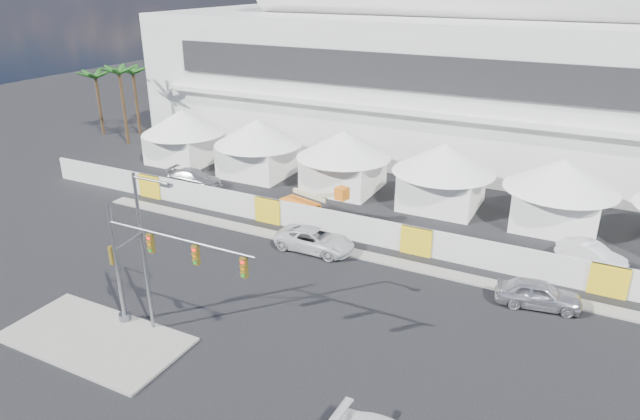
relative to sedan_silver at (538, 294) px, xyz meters
The scene contains 13 objects.
ground 18.33m from the sedan_silver, 142.11° to the right, with size 160.00×160.00×0.00m, color black.
median_island 24.93m from the sedan_silver, 145.14° to the right, with size 10.00×5.00×0.15m, color gray.
stadium 31.99m from the sedan_silver, 100.75° to the left, with size 80.00×24.80×21.98m.
tent_row 19.05m from the sedan_silver, 137.56° to the left, with size 53.40×8.40×5.40m.
hoarding_fence 9.06m from the sedan_silver, 158.93° to the left, with size 70.00×0.25×2.00m, color silver.
palm_cluster 51.63m from the sedan_silver, 159.14° to the left, with size 10.60×10.60×8.55m.
sedan_silver is the anchor object (origin of this frame).
pickup_curb 14.98m from the sedan_silver, behind, with size 5.62×2.59×1.56m, color silver.
lot_car_a 7.60m from the sedan_silver, 71.44° to the left, with size 4.41×1.54×1.45m, color white.
lot_car_c 31.67m from the sedan_silver, 166.98° to the left, with size 5.30×2.16×1.54m, color #A1A1A5.
traffic_mast 22.15m from the sedan_silver, 146.04° to the right, with size 9.31×0.67×6.84m.
streetlight_median 22.21m from the sedan_silver, 146.40° to the right, with size 2.46×0.25×8.88m.
boom_lift 19.46m from the sedan_silver, 162.13° to the left, with size 6.75×2.33×3.33m.
Camera 1 is at (16.24, -20.09, 18.01)m, focal length 32.00 mm.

